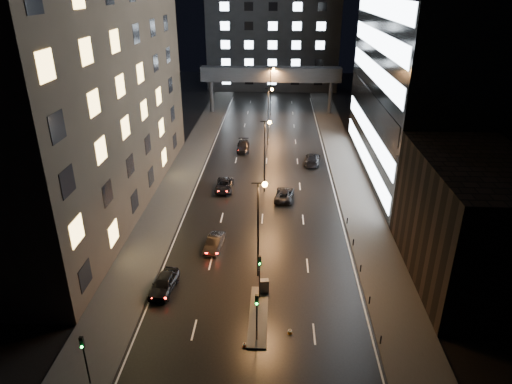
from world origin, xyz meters
The scene contains 26 objects.
ground centered at (0.00, 40.00, 0.00)m, with size 160.00×160.00×0.00m, color black.
sidewalk_left centered at (-12.50, 35.00, 0.07)m, with size 5.00×110.00×0.15m, color #383533.
sidewalk_right centered at (12.50, 35.00, 0.07)m, with size 5.00×110.00×0.15m, color #383533.
building_left centered at (-22.50, 24.00, 20.00)m, with size 15.00×48.00×40.00m, color #2D2319.
building_right_low centered at (20.00, 9.00, 6.00)m, with size 10.00×18.00×12.00m, color black.
building_right_glass centered at (25.00, 36.00, 22.50)m, with size 20.00×36.00×45.00m, color black.
building_far centered at (0.00, 98.00, 12.50)m, with size 34.00×14.00×25.00m, color #333335.
skybridge centered at (0.00, 70.00, 8.34)m, with size 30.00×3.00×10.00m.
median_island centered at (0.30, 2.00, 0.07)m, with size 1.60×8.00×0.15m, color #383533.
traffic_signal_near centered at (0.30, 4.49, 3.09)m, with size 0.28×0.34×4.40m.
traffic_signal_far centered at (0.30, -1.01, 3.09)m, with size 0.28×0.34×4.40m.
traffic_signal_corner centered at (-11.50, -6.01, 2.94)m, with size 0.28×0.34×4.40m.
bollard_row centered at (10.20, 6.50, 0.45)m, with size 0.12×25.12×0.90m.
streetlight_near centered at (0.16, 8.00, 6.50)m, with size 1.45×0.50×10.15m.
streetlight_mid_a centered at (0.16, 28.00, 6.50)m, with size 1.45×0.50×10.15m.
streetlight_mid_b centered at (0.16, 48.00, 6.50)m, with size 1.45×0.50×10.15m.
streetlight_far centered at (0.16, 68.00, 6.50)m, with size 1.45×0.50×10.15m.
car_away_a centered at (-8.68, 5.23, 0.79)m, with size 1.87×4.65×1.59m, color black.
car_away_b centered at (-4.96, 12.84, 0.70)m, with size 1.49×4.27×1.41m, color black.
car_away_c centered at (-5.60, 28.27, 0.70)m, with size 2.33×5.05×1.40m, color black.
car_away_d centered at (-4.18, 44.85, 0.75)m, with size 2.11×5.19×1.51m, color black.
car_toward_a centered at (2.75, 25.77, 0.69)m, with size 2.30×5.00×1.39m, color black.
car_toward_b centered at (7.32, 39.01, 0.81)m, with size 2.26×5.56×1.61m, color black.
utility_cabinet centered at (0.70, 5.20, 0.83)m, with size 0.82×0.53×1.36m, color #474749.
cone_a centered at (-0.65, -1.72, 0.23)m, with size 0.33×0.33×0.46m, color #D53C0B.
cone_b centered at (3.00, -0.04, 0.23)m, with size 0.41×0.41×0.46m, color orange.
Camera 1 is at (1.61, -29.47, 26.42)m, focal length 32.00 mm.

